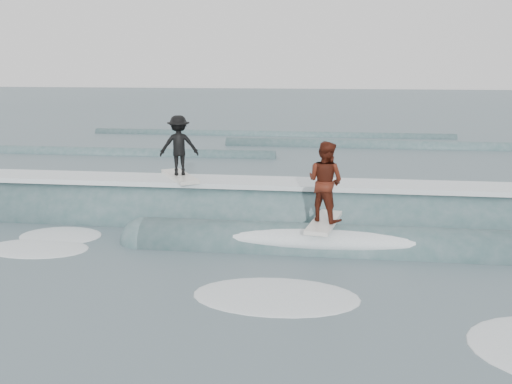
# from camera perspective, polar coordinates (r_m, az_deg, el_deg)

# --- Properties ---
(ground) EXTENTS (160.00, 160.00, 0.00)m
(ground) POSITION_cam_1_polar(r_m,az_deg,el_deg) (13.30, -1.24, -6.77)
(ground) COLOR #415A60
(ground) RESTS_ON ground
(breaking_wave) EXTENTS (22.87, 3.92, 2.28)m
(breaking_wave) POSITION_cam_1_polar(r_m,az_deg,el_deg) (15.92, 1.39, -3.25)
(breaking_wave) COLOR #335456
(breaking_wave) RESTS_ON ground
(surfer_black) EXTENTS (1.52, 1.99, 1.79)m
(surfer_black) POSITION_cam_1_polar(r_m,az_deg,el_deg) (16.32, -7.71, 4.37)
(surfer_black) COLOR silver
(surfer_black) RESTS_ON ground
(surfer_red) EXTENTS (1.18, 2.07, 2.03)m
(surfer_red) POSITION_cam_1_polar(r_m,az_deg,el_deg) (13.68, 6.93, 0.74)
(surfer_red) COLOR silver
(surfer_red) RESTS_ON ground
(whitewater) EXTENTS (14.02, 6.73, 0.10)m
(whitewater) POSITION_cam_1_polar(r_m,az_deg,el_deg) (12.15, 1.63, -8.75)
(whitewater) COLOR white
(whitewater) RESTS_ON ground
(far_swells) EXTENTS (40.93, 8.65, 0.80)m
(far_swells) POSITION_cam_1_polar(r_m,az_deg,el_deg) (30.50, 1.72, 4.57)
(far_swells) COLOR #335456
(far_swells) RESTS_ON ground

